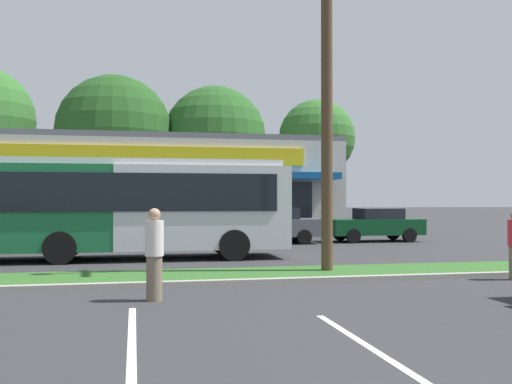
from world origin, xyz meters
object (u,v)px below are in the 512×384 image
at_px(utility_pole, 322,68).
at_px(city_bus, 95,205).
at_px(pedestrian_mid, 154,254).
at_px(car_0, 375,224).
at_px(car_5, 269,225).

relative_size(utility_pole, city_bus, 0.80).
bearing_deg(pedestrian_mid, utility_pole, 37.27).
distance_m(city_bus, car_0, 13.55).
distance_m(utility_pole, city_bus, 8.68).
bearing_deg(car_0, city_bus, 25.92).
bearing_deg(car_0, utility_pole, 60.85).
height_order(city_bus, pedestrian_mid, city_bus).
relative_size(city_bus, pedestrian_mid, 6.97).
bearing_deg(car_5, car_0, -176.92).
relative_size(car_0, car_5, 0.95).
bearing_deg(city_bus, pedestrian_mid, -78.51).
height_order(city_bus, car_0, city_bus).
bearing_deg(car_5, pedestrian_mid, 68.43).
height_order(car_0, car_5, car_5).
distance_m(utility_pole, pedestrian_mid, 7.02).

